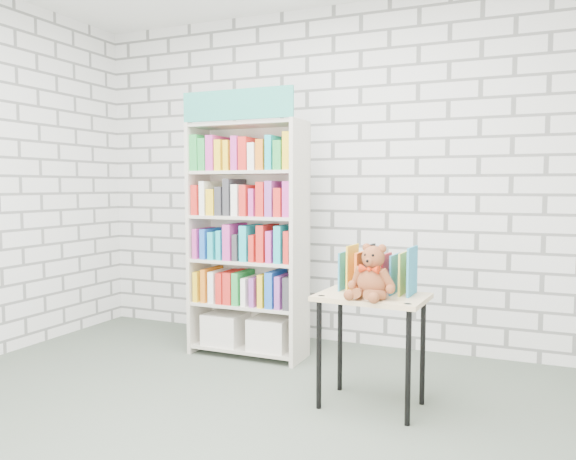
% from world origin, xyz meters
% --- Properties ---
extents(ground, '(4.50, 4.50, 0.00)m').
position_xyz_m(ground, '(0.00, 0.00, 0.00)').
color(ground, '#495346').
rests_on(ground, ground).
extents(room_shell, '(4.52, 4.02, 2.81)m').
position_xyz_m(room_shell, '(0.00, 0.00, 1.78)').
color(room_shell, silver).
rests_on(room_shell, ground).
extents(bookshelf, '(0.90, 0.35, 2.02)m').
position_xyz_m(bookshelf, '(-0.47, 1.36, 0.92)').
color(bookshelf, beige).
rests_on(bookshelf, ground).
extents(display_table, '(0.66, 0.47, 0.68)m').
position_xyz_m(display_table, '(0.68, 0.72, 0.58)').
color(display_table, tan).
rests_on(display_table, ground).
extents(table_books, '(0.45, 0.22, 0.26)m').
position_xyz_m(table_books, '(0.69, 0.82, 0.81)').
color(table_books, teal).
rests_on(table_books, display_table).
extents(teddy_bear, '(0.29, 0.28, 0.31)m').
position_xyz_m(teddy_bear, '(0.70, 0.62, 0.80)').
color(teddy_bear, brown).
rests_on(teddy_bear, display_table).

